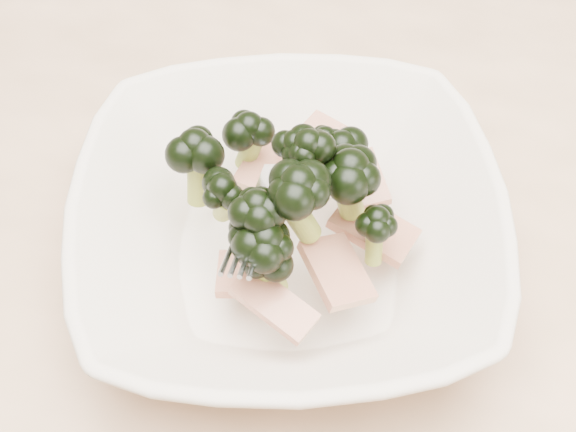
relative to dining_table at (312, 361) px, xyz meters
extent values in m
cube|color=tan|center=(0.00, 0.00, 0.08)|extent=(1.20, 0.80, 0.04)
cylinder|color=tan|center=(-0.55, 0.35, -0.30)|extent=(0.06, 0.06, 0.71)
imported|color=beige|center=(-0.03, 0.02, 0.13)|extent=(0.37, 0.37, 0.07)
cylinder|color=olive|center=(-0.07, 0.07, 0.14)|extent=(0.02, 0.02, 0.04)
ellipsoid|color=black|center=(-0.07, 0.07, 0.17)|extent=(0.04, 0.04, 0.03)
cylinder|color=olive|center=(-0.01, 0.07, 0.15)|extent=(0.02, 0.02, 0.03)
ellipsoid|color=black|center=(-0.01, 0.07, 0.17)|extent=(0.04, 0.04, 0.03)
cylinder|color=olive|center=(0.01, 0.03, 0.17)|extent=(0.02, 0.02, 0.04)
ellipsoid|color=black|center=(0.01, 0.03, 0.20)|extent=(0.04, 0.04, 0.03)
cylinder|color=olive|center=(-0.02, 0.07, 0.15)|extent=(0.01, 0.02, 0.03)
ellipsoid|color=black|center=(-0.02, 0.07, 0.17)|extent=(0.03, 0.03, 0.02)
cylinder|color=olive|center=(-0.02, 0.03, 0.18)|extent=(0.01, 0.02, 0.04)
ellipsoid|color=black|center=(-0.02, 0.03, 0.21)|extent=(0.03, 0.03, 0.03)
cylinder|color=olive|center=(-0.03, 0.03, 0.18)|extent=(0.02, 0.02, 0.04)
ellipsoid|color=black|center=(-0.03, 0.03, 0.20)|extent=(0.03, 0.03, 0.02)
cylinder|color=olive|center=(-0.07, 0.00, 0.16)|extent=(0.02, 0.02, 0.03)
ellipsoid|color=black|center=(-0.07, 0.00, 0.18)|extent=(0.03, 0.03, 0.03)
cylinder|color=olive|center=(0.03, 0.02, 0.15)|extent=(0.01, 0.02, 0.04)
ellipsoid|color=black|center=(0.03, 0.02, 0.17)|extent=(0.03, 0.03, 0.02)
cylinder|color=olive|center=(-0.01, 0.00, 0.18)|extent=(0.03, 0.03, 0.05)
ellipsoid|color=black|center=(-0.01, 0.00, 0.21)|extent=(0.04, 0.04, 0.03)
cylinder|color=olive|center=(-0.10, 0.03, 0.15)|extent=(0.02, 0.03, 0.05)
ellipsoid|color=black|center=(-0.10, 0.03, 0.18)|extent=(0.04, 0.04, 0.03)
cylinder|color=olive|center=(-0.03, -0.02, 0.17)|extent=(0.02, 0.02, 0.04)
ellipsoid|color=black|center=(-0.03, -0.02, 0.20)|extent=(0.03, 0.03, 0.03)
cylinder|color=olive|center=(-0.03, -0.03, 0.16)|extent=(0.02, 0.02, 0.04)
ellipsoid|color=black|center=(-0.03, -0.03, 0.19)|extent=(0.03, 0.03, 0.02)
cylinder|color=olive|center=(-0.02, -0.03, 0.16)|extent=(0.03, 0.02, 0.05)
ellipsoid|color=black|center=(-0.02, -0.03, 0.19)|extent=(0.04, 0.04, 0.03)
cylinder|color=olive|center=(-0.02, -0.03, 0.15)|extent=(0.02, 0.01, 0.03)
ellipsoid|color=black|center=(-0.02, -0.03, 0.17)|extent=(0.03, 0.03, 0.03)
cube|color=maroon|center=(-0.03, 0.09, 0.15)|extent=(0.04, 0.05, 0.01)
cube|color=maroon|center=(0.02, -0.01, 0.15)|extent=(0.06, 0.06, 0.02)
cube|color=maroon|center=(-0.04, -0.03, 0.14)|extent=(0.04, 0.04, 0.01)
cube|color=maroon|center=(0.03, 0.03, 0.14)|extent=(0.06, 0.04, 0.02)
cube|color=maroon|center=(-0.06, 0.07, 0.13)|extent=(0.04, 0.05, 0.01)
cube|color=maroon|center=(0.01, 0.06, 0.15)|extent=(0.04, 0.05, 0.01)
cube|color=maroon|center=(-0.01, -0.05, 0.15)|extent=(0.06, 0.04, 0.02)
camera|label=1|loc=(0.08, -0.29, 0.56)|focal=50.00mm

